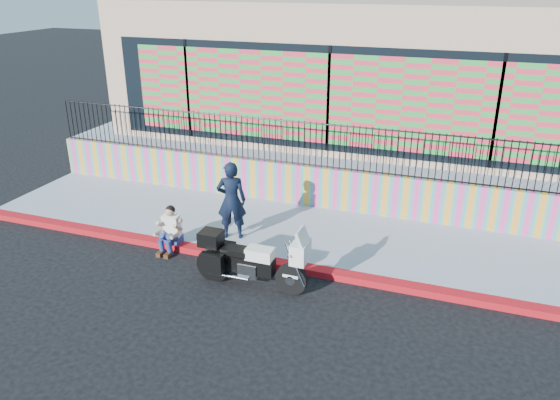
% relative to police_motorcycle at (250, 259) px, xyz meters
% --- Properties ---
extents(ground, '(90.00, 90.00, 0.00)m').
position_rel_police_motorcycle_xyz_m(ground, '(0.20, 0.91, -0.61)').
color(ground, black).
rests_on(ground, ground).
extents(red_curb, '(16.00, 0.30, 0.15)m').
position_rel_police_motorcycle_xyz_m(red_curb, '(0.20, 0.91, -0.54)').
color(red_curb, '#AA110C').
rests_on(red_curb, ground).
extents(sidewalk, '(16.00, 3.00, 0.15)m').
position_rel_police_motorcycle_xyz_m(sidewalk, '(0.20, 2.56, -0.54)').
color(sidewalk, '#929BAF').
rests_on(sidewalk, ground).
extents(mural_wall, '(16.00, 0.20, 1.10)m').
position_rel_police_motorcycle_xyz_m(mural_wall, '(0.20, 4.16, 0.09)').
color(mural_wall, '#F54097').
rests_on(mural_wall, sidewalk).
extents(metal_fence, '(15.80, 0.04, 1.20)m').
position_rel_police_motorcycle_xyz_m(metal_fence, '(0.20, 4.16, 1.24)').
color(metal_fence, black).
rests_on(metal_fence, mural_wall).
extents(elevated_platform, '(16.00, 10.00, 1.25)m').
position_rel_police_motorcycle_xyz_m(elevated_platform, '(0.20, 9.26, 0.01)').
color(elevated_platform, '#929BAF').
rests_on(elevated_platform, ground).
extents(storefront_building, '(14.00, 8.06, 4.00)m').
position_rel_police_motorcycle_xyz_m(storefront_building, '(0.20, 9.04, 2.64)').
color(storefront_building, tan).
rests_on(storefront_building, elevated_platform).
extents(police_motorcycle, '(2.35, 0.78, 1.46)m').
position_rel_police_motorcycle_xyz_m(police_motorcycle, '(0.00, 0.00, 0.00)').
color(police_motorcycle, black).
rests_on(police_motorcycle, ground).
extents(police_officer, '(0.79, 0.65, 1.87)m').
position_rel_police_motorcycle_xyz_m(police_officer, '(-1.15, 1.66, 0.47)').
color(police_officer, black).
rests_on(police_officer, sidewalk).
extents(seated_man, '(0.54, 0.71, 1.06)m').
position_rel_police_motorcycle_xyz_m(seated_man, '(-2.32, 0.77, -0.16)').
color(seated_man, navy).
rests_on(seated_man, ground).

